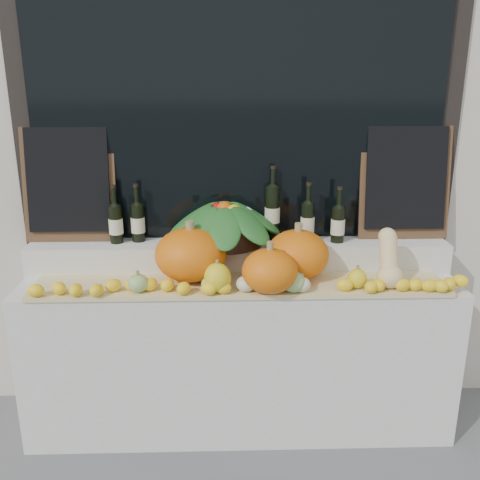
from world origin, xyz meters
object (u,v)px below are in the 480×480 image
(pumpkin_left, at_px, (191,254))
(butternut_squash, at_px, (389,262))
(produce_bowl, at_px, (225,222))
(wine_bottle_tall, at_px, (272,212))
(pumpkin_right, at_px, (298,254))

(pumpkin_left, relative_size, butternut_squash, 1.29)
(pumpkin_left, height_order, produce_bowl, produce_bowl)
(butternut_squash, xyz_separation_m, wine_bottle_tall, (-0.55, 0.37, 0.16))
(pumpkin_right, xyz_separation_m, butternut_squash, (0.44, -0.12, -0.00))
(wine_bottle_tall, bearing_deg, pumpkin_right, -66.53)
(pumpkin_left, distance_m, butternut_squash, 1.00)
(produce_bowl, height_order, wine_bottle_tall, wine_bottle_tall)
(pumpkin_left, bearing_deg, butternut_squash, -6.17)
(produce_bowl, xyz_separation_m, wine_bottle_tall, (0.26, 0.07, 0.04))
(pumpkin_left, xyz_separation_m, wine_bottle_tall, (0.44, 0.27, 0.15))
(pumpkin_left, bearing_deg, pumpkin_right, 0.85)
(produce_bowl, bearing_deg, butternut_squash, -20.65)
(butternut_squash, distance_m, produce_bowl, 0.88)
(pumpkin_right, height_order, produce_bowl, produce_bowl)
(butternut_squash, relative_size, wine_bottle_tall, 0.69)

